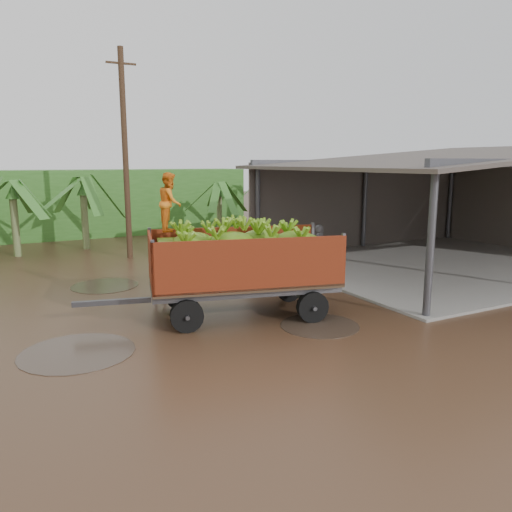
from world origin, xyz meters
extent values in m
plane|color=black|center=(0.00, 0.00, 0.00)|extent=(100.00, 100.00, 0.00)
cube|color=gray|center=(11.00, 1.00, 0.04)|extent=(12.00, 10.00, 0.08)
cube|color=#383330|center=(11.00, 1.00, 4.25)|extent=(12.78, 10.80, 1.01)
cube|color=#383330|center=(11.00, 5.90, 2.00)|extent=(12.00, 0.12, 4.00)
cube|color=#2D661E|center=(-2.00, 16.00, 1.80)|extent=(22.00, 3.00, 3.60)
cube|color=#47474C|center=(-2.06, -0.41, 0.58)|extent=(1.88, 0.59, 0.13)
imported|color=orange|center=(-0.40, -0.18, 2.99)|extent=(0.84, 0.92, 1.53)
imported|color=#697EC1|center=(-0.43, 1.05, 0.88)|extent=(0.76, 0.64, 1.77)
imported|color=gray|center=(5.37, 1.28, 0.96)|extent=(1.14, 0.52, 1.91)
cylinder|color=#47301E|center=(0.50, 8.31, 4.26)|extent=(0.24, 0.24, 8.53)
cube|color=#47301E|center=(0.50, 8.31, 7.89)|extent=(1.20, 0.08, 0.08)
camera|label=1|loc=(-4.47, -12.71, 4.03)|focal=35.00mm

